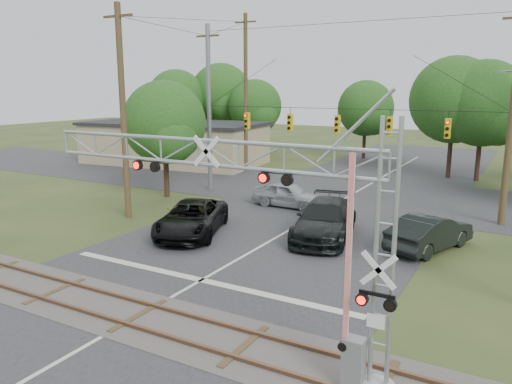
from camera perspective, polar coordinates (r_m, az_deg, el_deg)
The scene contains 13 objects.
ground at distance 15.89m, azimuth -18.30°, elevation -16.13°, with size 160.00×160.00×0.00m, color #2E3B1B.
road_main at distance 23.17m, azimuth 0.24°, elevation -6.44°, with size 14.00×90.00×0.02m, color #262628.
road_cross at distance 35.65m, azimuth 11.23°, elevation -0.11°, with size 90.00×12.00×0.02m, color #262628.
railroad_track at distance 17.12m, azimuth -13.26°, elevation -13.59°, with size 90.00×3.20×0.17m.
crossing_gantry at distance 12.76m, azimuth 0.77°, elevation -2.23°, with size 10.85×0.86×6.71m.
traffic_signal_span at distance 30.85m, azimuth 10.97°, elevation 8.62°, with size 19.34×0.36×11.50m.
pickup_black at distance 25.33m, azimuth -7.37°, elevation -3.00°, with size 2.75×5.97×1.66m, color black.
car_dark at distance 24.76m, azimuth 7.88°, elevation -3.15°, with size 2.57×6.32×1.84m, color black.
sedan_silver at distance 30.94m, azimuth 3.74°, elevation -0.30°, with size 1.82×4.52×1.54m, color #919397.
suv_dark at distance 24.14m, azimuth 19.25°, elevation -4.37°, with size 1.73×4.96×1.64m, color black.
commercial_building at distance 49.29m, azimuth -9.31°, elevation 5.60°, with size 17.87×10.43×3.98m.
utility_poles at distance 32.92m, azimuth 15.76°, elevation 9.87°, with size 25.87×27.67×13.28m.
treeline at distance 45.19m, azimuth 13.68°, elevation 9.70°, with size 53.54×30.04×9.99m.
Camera 1 is at (10.67, -9.22, 7.33)m, focal length 35.00 mm.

